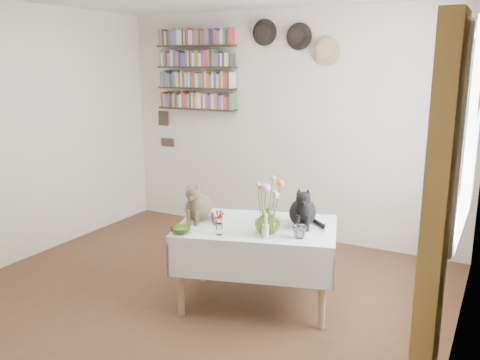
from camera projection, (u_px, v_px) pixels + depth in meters
The scene contains 16 objects.
room at pixel (163, 160), 3.68m from camera, with size 4.08×4.58×2.58m.
window at pixel (469, 145), 3.43m from camera, with size 0.12×1.52×1.32m.
curtain at pixel (437, 213), 2.73m from camera, with size 0.12×0.38×2.10m, color brown.
dining_table at pixel (257, 245), 4.09m from camera, with size 1.43×1.13×0.67m.
tabby_cat at pixel (199, 200), 4.15m from camera, with size 0.23×0.29×0.34m, color brown, non-canonical shape.
black_cat at pixel (303, 205), 4.01m from camera, with size 0.23×0.29×0.34m, color black, non-canonical shape.
flower_vase at pixel (267, 221), 3.84m from camera, with size 0.19×0.19×0.20m, color #89BA47.
green_bowl at pixel (181, 230), 3.86m from camera, with size 0.15×0.15×0.05m, color #89BA47.
drinking_glass at pixel (300, 232), 3.75m from camera, with size 0.10×0.10×0.10m, color white.
candlestick at pixel (265, 230), 3.74m from camera, with size 0.05×0.05×0.19m.
berry_jar at pixel (219, 222), 3.82m from camera, with size 0.05×0.05×0.22m.
porcelain_figurine at pixel (326, 228), 3.88m from camera, with size 0.04×0.04×0.08m.
flower_bouquet at pixel (268, 190), 3.80m from camera, with size 0.17×0.13×0.39m.
bookshelf_unit at pixel (196, 70), 5.91m from camera, with size 1.00×0.16×0.91m.
wall_hats at pixel (295, 40), 5.30m from camera, with size 0.98×0.09×0.48m.
wall_art_plaques at pixel (165, 128), 6.37m from camera, with size 0.21×0.02×0.44m.
Camera 1 is at (2.20, -2.93, 1.95)m, focal length 38.00 mm.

